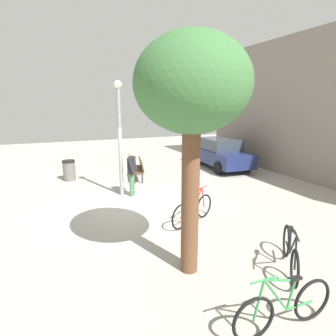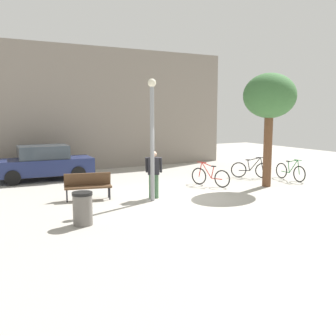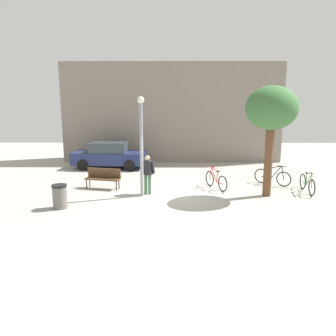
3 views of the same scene
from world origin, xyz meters
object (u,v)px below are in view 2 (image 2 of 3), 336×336
(park_bench, at_px, (88,184))
(bicycle_black, at_px, (251,170))
(bicycle_red, at_px, (210,177))
(person_by_lamppost, at_px, (154,171))
(lamppost, at_px, (152,131))
(plaza_tree, at_px, (270,98))
(parked_car_navy, at_px, (44,163))
(trash_bin, at_px, (83,208))
(bicycle_green, at_px, (290,172))

(park_bench, distance_m, bicycle_black, 7.95)
(bicycle_red, bearing_deg, person_by_lamppost, -163.41)
(lamppost, height_order, bicycle_black, lamppost)
(plaza_tree, relative_size, parked_car_navy, 1.06)
(lamppost, bearing_deg, trash_bin, -150.57)
(parked_car_navy, bearing_deg, bicycle_green, -28.81)
(person_by_lamppost, distance_m, bicycle_black, 6.07)
(plaza_tree, bearing_deg, bicycle_green, 16.42)
(park_bench, bearing_deg, bicycle_green, -3.89)
(person_by_lamppost, xyz_separation_m, plaza_tree, (5.02, -0.26, 2.59))
(person_by_lamppost, xyz_separation_m, parked_car_navy, (-2.67, 5.59, -0.19))
(bicycle_green, height_order, bicycle_black, same)
(park_bench, bearing_deg, lamppost, -33.86)
(lamppost, relative_size, parked_car_navy, 0.95)
(lamppost, xyz_separation_m, person_by_lamppost, (0.22, 0.34, -1.42))
(lamppost, distance_m, trash_bin, 3.86)
(bicycle_red, xyz_separation_m, parked_car_navy, (-5.70, 4.68, 0.39))
(park_bench, relative_size, parked_car_navy, 0.39)
(bicycle_red, bearing_deg, plaza_tree, -30.46)
(person_by_lamppost, bearing_deg, park_bench, 156.32)
(lamppost, height_order, bicycle_green, lamppost)
(plaza_tree, xyz_separation_m, bicycle_green, (1.92, 0.57, -3.18))
(bicycle_green, bearing_deg, bicycle_black, 130.26)
(person_by_lamppost, relative_size, bicycle_red, 1.00)
(park_bench, xyz_separation_m, trash_bin, (-1.04, -2.90, -0.09))
(plaza_tree, relative_size, trash_bin, 5.04)
(lamppost, distance_m, park_bench, 2.91)
(bicycle_red, height_order, bicycle_green, same)
(trash_bin, bearing_deg, bicycle_black, 21.96)
(lamppost, bearing_deg, person_by_lamppost, 57.44)
(lamppost, relative_size, bicycle_green, 2.27)
(bicycle_green, bearing_deg, parked_car_navy, 151.19)
(lamppost, bearing_deg, park_bench, 146.14)
(plaza_tree, relative_size, bicycle_red, 2.72)
(bicycle_black, bearing_deg, bicycle_green, -49.74)
(lamppost, relative_size, bicycle_black, 2.85)
(person_by_lamppost, xyz_separation_m, bicycle_green, (6.94, 0.30, -0.58))
(parked_car_navy, height_order, trash_bin, parked_car_navy)
(lamppost, height_order, trash_bin, lamppost)
(trash_bin, bearing_deg, bicycle_red, 25.10)
(bicycle_red, xyz_separation_m, trash_bin, (-6.17, -2.89, 0.07))
(bicycle_green, bearing_deg, trash_bin, -167.20)
(person_by_lamppost, relative_size, bicycle_green, 0.92)
(lamppost, distance_m, bicycle_black, 6.66)
(plaza_tree, xyz_separation_m, bicycle_red, (-1.98, 1.17, -3.18))
(bicycle_black, distance_m, parked_car_navy, 9.38)
(bicycle_red, relative_size, trash_bin, 1.85)
(person_by_lamppost, distance_m, plaza_tree, 5.66)
(lamppost, height_order, plaza_tree, plaza_tree)
(plaza_tree, relative_size, bicycle_green, 2.51)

